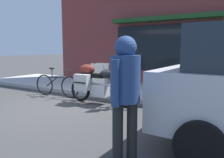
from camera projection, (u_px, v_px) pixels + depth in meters
ground_plane at (64, 106)px, 6.14m from camera, size 80.00×80.00×0.00m
touring_motorcycle at (98, 82)px, 6.27m from camera, size 2.17×0.69×1.41m
parked_bicycle at (57, 85)px, 7.29m from camera, size 1.72×0.48×0.93m
pedestrian_walking at (125, 86)px, 2.88m from camera, size 0.40×0.56×1.70m
sandwich_board_sign at (100, 75)px, 8.35m from camera, size 0.55×0.40×0.88m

